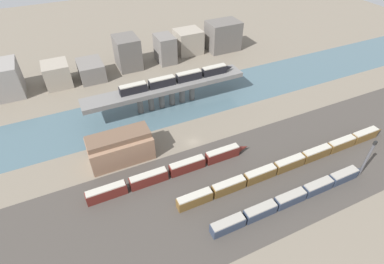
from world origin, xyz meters
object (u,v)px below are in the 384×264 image
at_px(train_yard_near, 293,197).
at_px(train_yard_far, 172,171).
at_px(signal_tower, 367,159).
at_px(warehouse_building, 120,147).
at_px(train_yard_mid, 292,163).
at_px(train_on_bridge, 179,78).

xyz_separation_m(train_yard_near, train_yard_far, (-28.51, 24.50, 0.29)).
bearing_deg(signal_tower, train_yard_far, 155.23).
bearing_deg(train_yard_near, warehouse_building, 136.26).
distance_m(train_yard_far, warehouse_building, 19.59).
xyz_separation_m(train_yard_near, warehouse_building, (-41.05, 39.28, 3.17)).
bearing_deg(signal_tower, train_yard_mid, 145.22).
relative_size(train_yard_near, train_yard_mid, 0.66).
bearing_deg(train_on_bridge, signal_tower, -60.23).
xyz_separation_m(train_on_bridge, warehouse_building, (-31.23, -23.12, -6.75)).
relative_size(train_yard_far, signal_tower, 3.86).
xyz_separation_m(train_on_bridge, signal_tower, (36.14, -63.20, -4.37)).
distance_m(train_on_bridge, warehouse_building, 39.44).
xyz_separation_m(train_yard_mid, warehouse_building, (-49.83, 27.90, 2.99)).
relative_size(train_yard_mid, train_yard_far, 1.50).
bearing_deg(train_yard_near, train_yard_far, 139.33).
distance_m(train_on_bridge, signal_tower, 72.93).
height_order(train_yard_far, signal_tower, signal_tower).
height_order(train_yard_far, warehouse_building, warehouse_building).
distance_m(train_yard_near, train_yard_far, 37.60).
bearing_deg(signal_tower, train_on_bridge, 119.77).
height_order(train_on_bridge, signal_tower, signal_tower).
distance_m(train_on_bridge, train_yard_near, 63.94).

